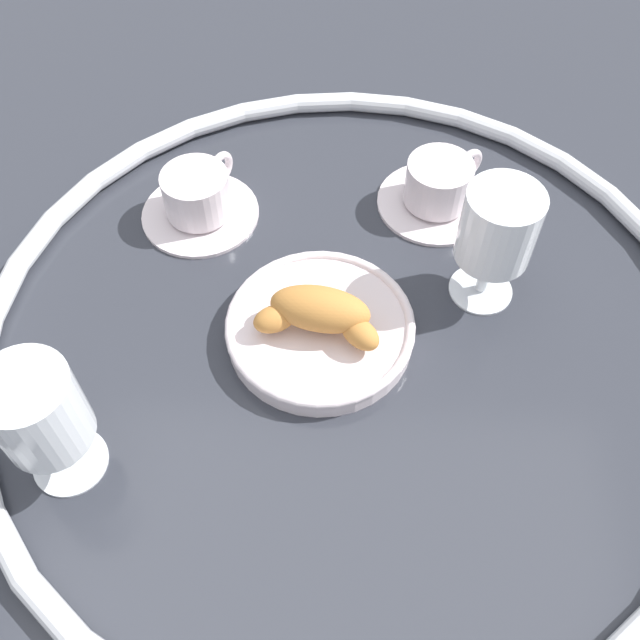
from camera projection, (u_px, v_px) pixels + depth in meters
ground_plane at (347, 336)px, 0.73m from camera, size 2.20×2.20×0.00m
table_chrome_rim at (347, 330)px, 0.72m from camera, size 0.75×0.75×0.02m
pastry_plate at (320, 330)px, 0.72m from camera, size 0.19×0.19×0.02m
croissant_large at (319, 314)px, 0.70m from camera, size 0.14×0.08×0.04m
coffee_cup_near at (438, 187)px, 0.82m from camera, size 0.14×0.14×0.06m
coffee_cup_far at (198, 198)px, 0.81m from camera, size 0.14×0.14×0.06m
juice_glass_left at (497, 232)px, 0.69m from camera, size 0.08×0.08×0.14m
juice_glass_right at (39, 414)px, 0.58m from camera, size 0.08×0.08×0.14m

